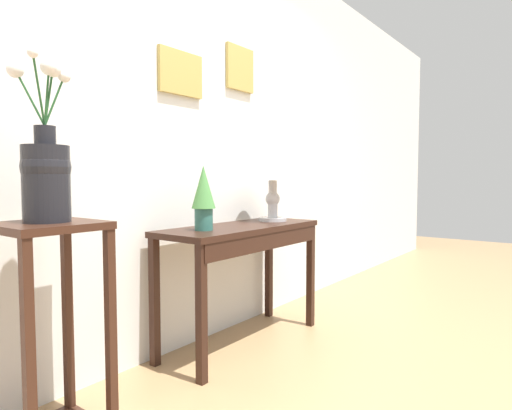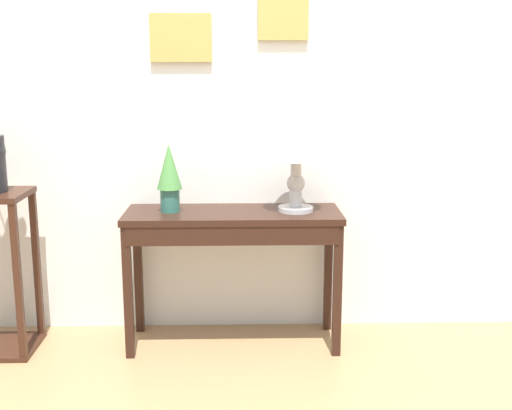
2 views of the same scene
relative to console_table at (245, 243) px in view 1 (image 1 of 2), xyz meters
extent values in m
cube|color=silver|center=(-0.05, 0.33, 0.75)|extent=(9.00, 0.10, 2.80)
cube|color=tan|center=(-0.28, 0.26, 1.03)|extent=(0.34, 0.02, 0.26)
cube|color=#67864C|center=(-0.28, 0.26, 1.03)|extent=(0.27, 0.01, 0.21)
cube|color=tan|center=(0.28, 0.26, 1.17)|extent=(0.28, 0.02, 0.30)
cube|color=tan|center=(0.28, 0.26, 1.17)|extent=(0.22, 0.01, 0.24)
cube|color=black|center=(0.00, 0.02, 0.09)|extent=(1.17, 0.43, 0.03)
cube|color=black|center=(0.00, -0.17, 0.02)|extent=(1.10, 0.03, 0.10)
cube|color=black|center=(-0.55, -0.16, -0.29)|extent=(0.04, 0.04, 0.72)
cube|color=black|center=(0.55, -0.16, -0.29)|extent=(0.04, 0.04, 0.72)
cube|color=black|center=(-0.55, 0.21, -0.29)|extent=(0.04, 0.04, 0.72)
cube|color=black|center=(0.55, 0.21, -0.29)|extent=(0.04, 0.04, 0.72)
cylinder|color=#B7B7BC|center=(0.34, 0.02, 0.12)|extent=(0.19, 0.19, 0.02)
cylinder|color=#B7B7BC|center=(0.34, 0.02, 0.20)|extent=(0.07, 0.07, 0.13)
sphere|color=#B7B7BC|center=(0.34, 0.02, 0.26)|extent=(0.10, 0.10, 0.10)
cylinder|color=#B7B7BC|center=(0.34, 0.02, 0.33)|extent=(0.06, 0.06, 0.13)
cone|color=white|center=(0.34, 0.02, 0.50)|extent=(0.33, 0.33, 0.21)
cylinder|color=#2D665B|center=(-0.34, 0.03, 0.17)|extent=(0.10, 0.10, 0.13)
cone|color=#478442|center=(-0.34, 0.03, 0.36)|extent=(0.14, 0.14, 0.24)
cube|color=#381E14|center=(-1.27, -0.04, 0.22)|extent=(0.37, 0.37, 0.03)
cube|color=#381E14|center=(-1.43, -0.20, -0.21)|extent=(0.04, 0.04, 0.82)
cube|color=#381E14|center=(-1.11, -0.20, -0.21)|extent=(0.04, 0.04, 0.82)
cube|color=#381E14|center=(-1.11, 0.12, -0.21)|extent=(0.04, 0.04, 0.82)
cylinder|color=black|center=(-1.27, -0.04, 0.38)|extent=(0.17, 0.17, 0.29)
sphere|color=black|center=(-1.27, -0.04, 0.45)|extent=(0.18, 0.18, 0.18)
cylinder|color=black|center=(-1.27, -0.04, 0.57)|extent=(0.08, 0.08, 0.07)
cylinder|color=#235128|center=(-1.23, -0.05, 0.70)|extent=(0.08, 0.03, 0.20)
sphere|color=white|center=(-1.20, -0.06, 0.80)|extent=(0.05, 0.05, 0.05)
cylinder|color=#235128|center=(-1.30, -0.07, 0.73)|extent=(0.08, 0.08, 0.25)
sphere|color=white|center=(-1.34, -0.11, 0.85)|extent=(0.04, 0.04, 0.04)
cylinder|color=#235128|center=(-1.30, -0.01, 0.70)|extent=(0.09, 0.06, 0.21)
sphere|color=white|center=(-1.34, 0.02, 0.81)|extent=(0.06, 0.06, 0.06)
cylinder|color=#235128|center=(-1.26, -0.05, 0.71)|extent=(0.02, 0.04, 0.22)
sphere|color=white|center=(-1.26, -0.07, 0.82)|extent=(0.06, 0.06, 0.06)
cylinder|color=#235128|center=(-1.25, -0.05, 0.71)|extent=(0.04, 0.04, 0.22)
sphere|color=white|center=(-1.24, -0.06, 0.82)|extent=(0.06, 0.06, 0.06)
camera|label=1|loc=(-2.11, -1.68, 0.40)|focal=30.45mm
camera|label=2|loc=(0.03, -3.45, 0.87)|focal=46.11mm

